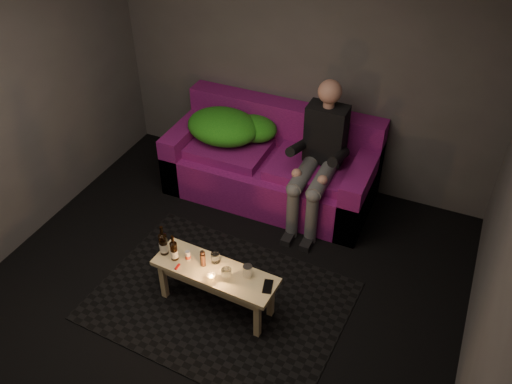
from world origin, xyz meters
TOP-DOWN VIEW (x-y plane):
  - floor at (0.00, 0.00)m, footprint 4.50×4.50m
  - room at (0.00, 0.47)m, footprint 4.50×4.50m
  - rug at (0.05, 0.22)m, footprint 2.16×1.63m
  - sofa at (-0.13, 1.82)m, footprint 2.10×0.95m
  - green_blanket at (-0.62, 1.81)m, footprint 0.92×0.63m
  - person at (0.41, 1.65)m, footprint 0.38×0.87m
  - coffee_table at (0.05, 0.17)m, footprint 1.05×0.39m
  - beer_bottle_a at (-0.42, 0.17)m, footprint 0.07×0.07m
  - beer_bottle_b at (-0.30, 0.15)m, footprint 0.06×0.06m
  - salt_shaker at (-0.20, 0.18)m, footprint 0.04×0.04m
  - pepper_mill at (-0.06, 0.18)m, footprint 0.06×0.06m
  - tumbler_back at (0.02, 0.25)m, footprint 0.08×0.08m
  - tealight at (0.08, 0.07)m, footprint 0.06×0.06m
  - tumbler_front at (0.18, 0.12)m, footprint 0.10×0.10m
  - steel_cup at (0.32, 0.22)m, footprint 0.10×0.10m
  - smartphone at (0.51, 0.18)m, footprint 0.10×0.16m
  - red_lighter at (-0.24, 0.07)m, footprint 0.02×0.07m

SIDE VIEW (x-z plane):
  - floor at x=0.00m, z-range 0.00..0.00m
  - rug at x=0.05m, z-range 0.00..0.01m
  - sofa at x=-0.13m, z-range -0.12..0.78m
  - coffee_table at x=0.05m, z-range 0.14..0.56m
  - smartphone at x=0.51m, z-range 0.42..0.43m
  - red_lighter at x=-0.24m, z-range 0.42..0.44m
  - tealight at x=0.08m, z-range 0.42..0.47m
  - tumbler_back at x=0.02m, z-range 0.42..0.51m
  - salt_shaker at x=-0.20m, z-range 0.42..0.51m
  - steel_cup at x=0.32m, z-range 0.42..0.53m
  - tumbler_front at x=0.18m, z-range 0.42..0.53m
  - pepper_mill at x=-0.06m, z-range 0.42..0.54m
  - beer_bottle_b at x=-0.30m, z-range 0.39..0.64m
  - beer_bottle_a at x=-0.42m, z-range 0.39..0.67m
  - green_blanket at x=-0.62m, z-range 0.52..0.84m
  - person at x=0.41m, z-range 0.03..1.43m
  - room at x=0.00m, z-range -0.61..3.89m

